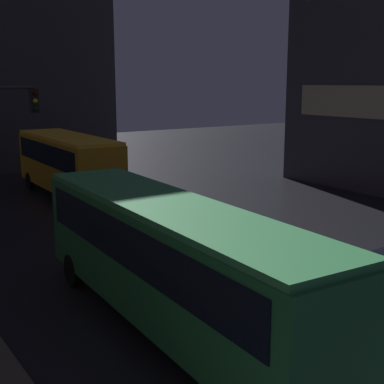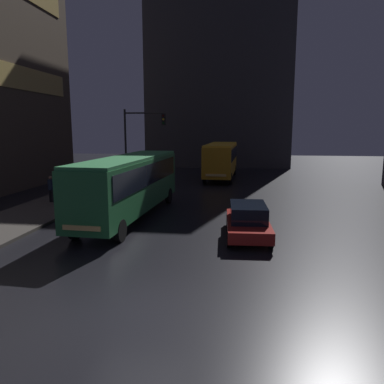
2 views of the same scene
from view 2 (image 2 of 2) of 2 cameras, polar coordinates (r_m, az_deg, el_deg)
ground_plane at (r=10.83m, az=-8.54°, el=-17.37°), size 120.00×120.00×0.00m
sidewalk_left at (r=23.07m, az=-23.38°, el=-3.18°), size 4.00×48.00×0.15m
building_far_backdrop at (r=52.88m, az=4.35°, el=18.91°), size 18.07×12.00×26.70m
bus_near at (r=20.67m, az=-9.42°, el=1.73°), size 2.94×11.63×3.37m
bus_far at (r=36.54m, az=4.45°, el=5.31°), size 2.85×9.89×3.41m
car_taxi at (r=17.22m, az=8.51°, el=-4.28°), size 2.09×4.64×1.52m
pedestrian_near at (r=25.80m, az=-20.70°, el=0.76°), size 0.45×0.45×1.71m
traffic_light_main at (r=30.13m, az=-8.06°, el=8.49°), size 3.35×0.35×6.36m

